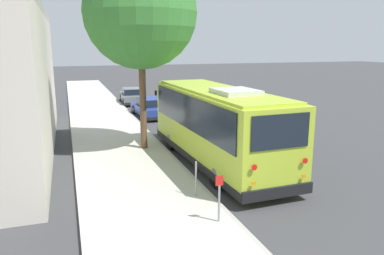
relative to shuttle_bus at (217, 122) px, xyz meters
name	(u,v)px	position (x,y,z in m)	size (l,w,h in m)	color
ground_plane	(226,170)	(-0.95, -0.03, -1.78)	(160.00, 160.00, 0.00)	#3D3D3F
sidewalk_slab	(133,179)	(-0.95, 3.70, -1.71)	(80.00, 4.07, 0.15)	beige
curb_strip	(187,173)	(-0.95, 1.59, -1.71)	(80.00, 0.14, 0.15)	#AAA69D
shuttle_bus	(217,122)	(0.00, 0.00, 0.00)	(9.49, 3.07, 3.33)	#ADC633
parked_sedan_blue	(150,108)	(11.32, 0.33, -1.18)	(4.62, 2.05, 1.29)	navy
parked_sedan_gray	(132,96)	(17.82, 0.55, -1.17)	(4.55, 1.90, 1.31)	slate
street_tree	(140,4)	(2.98, 2.51, 4.88)	(5.00, 5.00, 9.42)	brown
sign_post_near	(219,198)	(-5.27, 2.07, -0.94)	(0.06, 0.22, 1.33)	gray
sign_post_far	(196,179)	(-3.34, 2.07, -1.06)	(0.06, 0.06, 1.15)	gray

